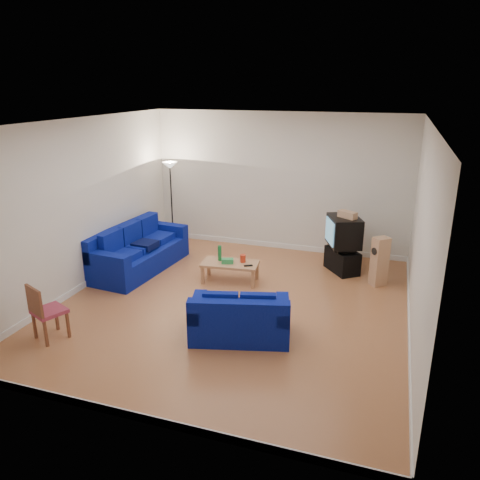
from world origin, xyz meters
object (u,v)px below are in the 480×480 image
(sofa_three_seat, at_px, (137,253))
(television, at_px, (344,231))
(coffee_table, at_px, (230,265))
(tv_stand, at_px, (342,260))
(sofa_loveseat, at_px, (240,321))

(sofa_three_seat, bearing_deg, television, 111.43)
(coffee_table, bearing_deg, tv_stand, 31.38)
(coffee_table, height_order, tv_stand, tv_stand)
(coffee_table, height_order, television, television)
(sofa_loveseat, xyz_separation_m, coffee_table, (-0.88, 2.02, 0.06))
(sofa_three_seat, distance_m, coffee_table, 2.12)
(sofa_loveseat, height_order, television, television)
(tv_stand, bearing_deg, coffee_table, -96.22)
(sofa_loveseat, height_order, tv_stand, sofa_loveseat)
(tv_stand, height_order, television, television)
(sofa_three_seat, height_order, sofa_loveseat, sofa_three_seat)
(sofa_loveseat, xyz_separation_m, television, (1.17, 3.27, 0.60))
(television, bearing_deg, sofa_three_seat, -95.50)
(sofa_three_seat, xyz_separation_m, tv_stand, (4.18, 1.23, -0.11))
(sofa_loveseat, bearing_deg, coffee_table, 98.61)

